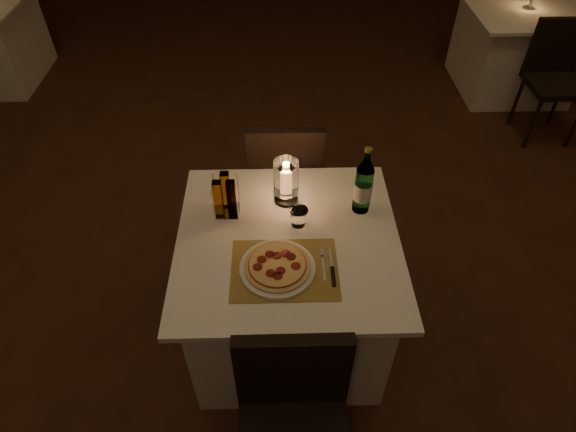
{
  "coord_description": "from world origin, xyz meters",
  "views": [
    {
      "loc": [
        0.19,
        -1.71,
        2.31
      ],
      "look_at": [
        0.23,
        -0.22,
        0.86
      ],
      "focal_mm": 30.0,
      "sensor_mm": 36.0,
      "label": 1
    }
  ],
  "objects_px": {
    "pizza": "(277,266)",
    "tumbler": "(298,217)",
    "hurricane_candle": "(286,179)",
    "neighbor_table_right": "(515,49)",
    "chair_near": "(293,415)",
    "water_bottle": "(363,186)",
    "plate": "(277,268)",
    "main_table": "(288,288)",
    "chair_far": "(285,171)"
  },
  "relations": [
    {
      "from": "chair_far",
      "to": "hurricane_candle",
      "type": "xyz_separation_m",
      "value": [
        -0.0,
        -0.46,
        0.33
      ]
    },
    {
      "from": "chair_far",
      "to": "water_bottle",
      "type": "height_order",
      "value": "water_bottle"
    },
    {
      "from": "water_bottle",
      "to": "neighbor_table_right",
      "type": "height_order",
      "value": "water_bottle"
    },
    {
      "from": "plate",
      "to": "pizza",
      "type": "relative_size",
      "value": 1.14
    },
    {
      "from": "main_table",
      "to": "hurricane_candle",
      "type": "bearing_deg",
      "value": 90.63
    },
    {
      "from": "chair_far",
      "to": "plate",
      "type": "height_order",
      "value": "chair_far"
    },
    {
      "from": "plate",
      "to": "chair_near",
      "type": "bearing_deg",
      "value": -84.65
    },
    {
      "from": "chair_far",
      "to": "tumbler",
      "type": "distance_m",
      "value": 0.67
    },
    {
      "from": "chair_near",
      "to": "tumbler",
      "type": "xyz_separation_m",
      "value": [
        0.05,
        0.8,
        0.24
      ]
    },
    {
      "from": "tumbler",
      "to": "neighbor_table_right",
      "type": "height_order",
      "value": "tumbler"
    },
    {
      "from": "pizza",
      "to": "neighbor_table_right",
      "type": "distance_m",
      "value": 3.57
    },
    {
      "from": "main_table",
      "to": "hurricane_candle",
      "type": "distance_m",
      "value": 0.56
    },
    {
      "from": "pizza",
      "to": "water_bottle",
      "type": "distance_m",
      "value": 0.55
    },
    {
      "from": "hurricane_candle",
      "to": "neighbor_table_right",
      "type": "relative_size",
      "value": 0.23
    },
    {
      "from": "plate",
      "to": "neighbor_table_right",
      "type": "height_order",
      "value": "plate"
    },
    {
      "from": "main_table",
      "to": "chair_near",
      "type": "distance_m",
      "value": 0.74
    },
    {
      "from": "main_table",
      "to": "tumbler",
      "type": "xyz_separation_m",
      "value": [
        0.05,
        0.09,
        0.41
      ]
    },
    {
      "from": "main_table",
      "to": "chair_far",
      "type": "distance_m",
      "value": 0.74
    },
    {
      "from": "tumbler",
      "to": "water_bottle",
      "type": "bearing_deg",
      "value": 17.58
    },
    {
      "from": "tumbler",
      "to": "pizza",
      "type": "bearing_deg",
      "value": -110.19
    },
    {
      "from": "plate",
      "to": "main_table",
      "type": "bearing_deg",
      "value": 74.48
    },
    {
      "from": "tumbler",
      "to": "hurricane_candle",
      "type": "xyz_separation_m",
      "value": [
        -0.05,
        0.16,
        0.09
      ]
    },
    {
      "from": "plate",
      "to": "pizza",
      "type": "xyz_separation_m",
      "value": [
        -0.0,
        0.0,
        0.02
      ]
    },
    {
      "from": "chair_far",
      "to": "pizza",
      "type": "bearing_deg",
      "value": -93.21
    },
    {
      "from": "pizza",
      "to": "water_bottle",
      "type": "xyz_separation_m",
      "value": [
        0.4,
        0.36,
        0.11
      ]
    },
    {
      "from": "pizza",
      "to": "tumbler",
      "type": "xyz_separation_m",
      "value": [
        0.1,
        0.27,
        0.02
      ]
    },
    {
      "from": "tumbler",
      "to": "hurricane_candle",
      "type": "relative_size",
      "value": 0.39
    },
    {
      "from": "pizza",
      "to": "tumbler",
      "type": "height_order",
      "value": "tumbler"
    },
    {
      "from": "main_table",
      "to": "hurricane_candle",
      "type": "xyz_separation_m",
      "value": [
        -0.0,
        0.25,
        0.5
      ]
    },
    {
      "from": "chair_near",
      "to": "water_bottle",
      "type": "xyz_separation_m",
      "value": [
        0.35,
        0.9,
        0.33
      ]
    },
    {
      "from": "main_table",
      "to": "tumbler",
      "type": "height_order",
      "value": "tumbler"
    },
    {
      "from": "pizza",
      "to": "hurricane_candle",
      "type": "relative_size",
      "value": 1.22
    },
    {
      "from": "main_table",
      "to": "tumbler",
      "type": "distance_m",
      "value": 0.42
    },
    {
      "from": "tumbler",
      "to": "water_bottle",
      "type": "relative_size",
      "value": 0.25
    },
    {
      "from": "plate",
      "to": "hurricane_candle",
      "type": "relative_size",
      "value": 1.39
    },
    {
      "from": "pizza",
      "to": "main_table",
      "type": "bearing_deg",
      "value": 74.44
    },
    {
      "from": "pizza",
      "to": "chair_near",
      "type": "bearing_deg",
      "value": -84.65
    },
    {
      "from": "pizza",
      "to": "water_bottle",
      "type": "height_order",
      "value": "water_bottle"
    },
    {
      "from": "chair_far",
      "to": "neighbor_table_right",
      "type": "height_order",
      "value": "chair_far"
    },
    {
      "from": "chair_near",
      "to": "plate",
      "type": "bearing_deg",
      "value": 95.35
    },
    {
      "from": "plate",
      "to": "pizza",
      "type": "bearing_deg",
      "value": 118.67
    },
    {
      "from": "plate",
      "to": "hurricane_candle",
      "type": "bearing_deg",
      "value": 83.81
    },
    {
      "from": "pizza",
      "to": "water_bottle",
      "type": "relative_size",
      "value": 0.8
    },
    {
      "from": "chair_near",
      "to": "pizza",
      "type": "height_order",
      "value": "chair_near"
    },
    {
      "from": "pizza",
      "to": "plate",
      "type": "bearing_deg",
      "value": -61.33
    },
    {
      "from": "hurricane_candle",
      "to": "neighbor_table_right",
      "type": "height_order",
      "value": "hurricane_candle"
    },
    {
      "from": "neighbor_table_right",
      "to": "pizza",
      "type": "bearing_deg",
      "value": -127.69
    },
    {
      "from": "main_table",
      "to": "hurricane_candle",
      "type": "height_order",
      "value": "hurricane_candle"
    },
    {
      "from": "chair_near",
      "to": "water_bottle",
      "type": "bearing_deg",
      "value": 68.79
    },
    {
      "from": "main_table",
      "to": "chair_far",
      "type": "bearing_deg",
      "value": 90.0
    }
  ]
}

